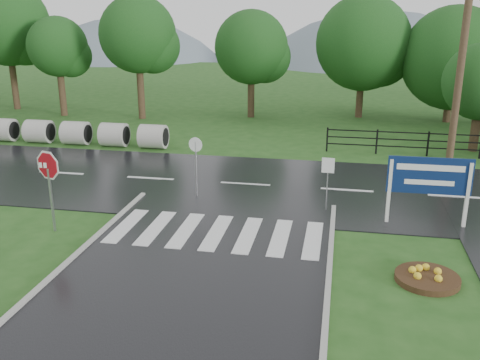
# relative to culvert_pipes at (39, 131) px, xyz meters

# --- Properties ---
(ground) EXTENTS (120.00, 120.00, 0.00)m
(ground) POSITION_rel_culvert_pipes_xyz_m (11.94, -15.00, -0.60)
(ground) COLOR #234F1A
(ground) RESTS_ON ground
(main_road) EXTENTS (90.00, 8.00, 0.04)m
(main_road) POSITION_rel_culvert_pipes_xyz_m (11.94, -5.00, -0.60)
(main_road) COLOR black
(main_road) RESTS_ON ground
(crosswalk) EXTENTS (6.50, 2.80, 0.02)m
(crosswalk) POSITION_rel_culvert_pipes_xyz_m (11.94, -10.00, -0.54)
(crosswalk) COLOR silver
(crosswalk) RESTS_ON ground
(fence_west) EXTENTS (9.58, 0.08, 1.20)m
(fence_west) POSITION_rel_culvert_pipes_xyz_m (19.69, 1.00, 0.12)
(fence_west) COLOR black
(fence_west) RESTS_ON ground
(hills) EXTENTS (102.00, 48.00, 48.00)m
(hills) POSITION_rel_culvert_pipes_xyz_m (15.43, 50.00, -16.14)
(hills) COLOR slate
(hills) RESTS_ON ground
(treeline) EXTENTS (83.20, 5.20, 10.00)m
(treeline) POSITION_rel_culvert_pipes_xyz_m (12.94, 9.00, -0.60)
(treeline) COLOR #144114
(treeline) RESTS_ON ground
(culvert_pipes) EXTENTS (13.90, 1.20, 1.20)m
(culvert_pipes) POSITION_rel_culvert_pipes_xyz_m (0.00, 0.00, 0.00)
(culvert_pipes) COLOR #9E9B93
(culvert_pipes) RESTS_ON ground
(stop_sign) EXTENTS (1.19, 0.39, 2.79)m
(stop_sign) POSITION_rel_culvert_pipes_xyz_m (6.84, -10.73, 1.34)
(stop_sign) COLOR #939399
(stop_sign) RESTS_ON ground
(estate_billboard) EXTENTS (2.62, 0.11, 2.29)m
(estate_billboard) POSITION_rel_culvert_pipes_xyz_m (18.43, -8.01, 0.97)
(estate_billboard) COLOR silver
(estate_billboard) RESTS_ON ground
(flower_bed) EXTENTS (1.65, 1.65, 0.33)m
(flower_bed) POSITION_rel_culvert_pipes_xyz_m (17.99, -11.93, -0.48)
(flower_bed) COLOR #332111
(flower_bed) RESTS_ON ground
(reg_sign_small) EXTENTS (0.43, 0.06, 1.93)m
(reg_sign_small) POSITION_rel_culvert_pipes_xyz_m (15.22, -7.35, 0.79)
(reg_sign_small) COLOR #939399
(reg_sign_small) RESTS_ON ground
(reg_sign_round) EXTENTS (0.53, 0.12, 2.30)m
(reg_sign_round) POSITION_rel_culvert_pipes_xyz_m (10.42, -6.78, 0.85)
(reg_sign_round) COLOR #939399
(reg_sign_round) RESTS_ON ground
(utility_pole_east) EXTENTS (1.74, 0.49, 9.88)m
(utility_pole_east) POSITION_rel_culvert_pipes_xyz_m (20.63, 0.50, 4.42)
(utility_pole_east) COLOR #473523
(utility_pole_east) RESTS_ON ground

